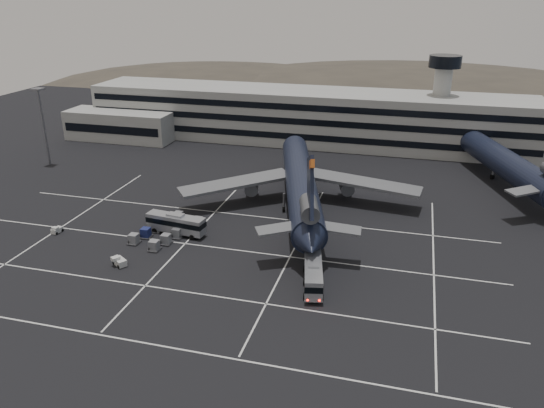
# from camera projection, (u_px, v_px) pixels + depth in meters

# --- Properties ---
(ground) EXTENTS (260.00, 260.00, 0.00)m
(ground) POSITION_uv_depth(u_px,v_px,m) (210.00, 259.00, 83.39)
(ground) COLOR black
(ground) RESTS_ON ground
(lane_markings) EXTENTS (90.00, 55.62, 0.01)m
(lane_markings) POSITION_uv_depth(u_px,v_px,m) (217.00, 258.00, 83.80)
(lane_markings) COLOR silver
(lane_markings) RESTS_ON ground
(terminal) EXTENTS (125.00, 26.00, 24.00)m
(terminal) POSITION_uv_depth(u_px,v_px,m) (294.00, 116.00, 145.02)
(terminal) COLOR gray
(terminal) RESTS_ON ground
(hills) EXTENTS (352.00, 180.00, 44.00)m
(hills) POSITION_uv_depth(u_px,v_px,m) (389.00, 113.00, 235.43)
(hills) COLOR #38332B
(hills) RESTS_ON ground
(lightpole_left) EXTENTS (2.40, 2.40, 18.28)m
(lightpole_left) POSITION_uv_depth(u_px,v_px,m) (42.00, 116.00, 123.51)
(lightpole_left) COLOR slate
(lightpole_left) RESTS_ON ground
(trijet_main) EXTENTS (45.73, 56.78, 18.08)m
(trijet_main) POSITION_uv_depth(u_px,v_px,m) (301.00, 183.00, 100.40)
(trijet_main) COLOR black
(trijet_main) RESTS_ON ground
(trijet_far) EXTENTS (26.54, 56.17, 18.08)m
(trijet_far) POSITION_uv_depth(u_px,v_px,m) (498.00, 157.00, 115.20)
(trijet_far) COLOR black
(trijet_far) RESTS_ON ground
(bus_near) EXTENTS (4.72, 11.12, 3.82)m
(bus_near) POSITION_uv_depth(u_px,v_px,m) (313.00, 272.00, 75.29)
(bus_near) COLOR gray
(bus_near) RESTS_ON ground
(bus_far) EXTENTS (10.84, 3.66, 3.75)m
(bus_far) POSITION_uv_depth(u_px,v_px,m) (176.00, 223.00, 91.18)
(bus_far) COLOR gray
(bus_far) RESTS_ON ground
(tug_a) EXTENTS (1.36, 2.05, 1.24)m
(tug_a) POSITION_uv_depth(u_px,v_px,m) (57.00, 230.00, 92.08)
(tug_a) COLOR beige
(tug_a) RESTS_ON ground
(tug_b) EXTENTS (2.79, 2.53, 1.54)m
(tug_b) POSITION_uv_depth(u_px,v_px,m) (120.00, 262.00, 81.20)
(tug_b) COLOR beige
(tug_b) RESTS_ON ground
(uld_cluster) EXTENTS (9.91, 14.38, 1.71)m
(uld_cluster) POSITION_uv_depth(u_px,v_px,m) (167.00, 230.00, 91.35)
(uld_cluster) COLOR #2D2D30
(uld_cluster) RESTS_ON ground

